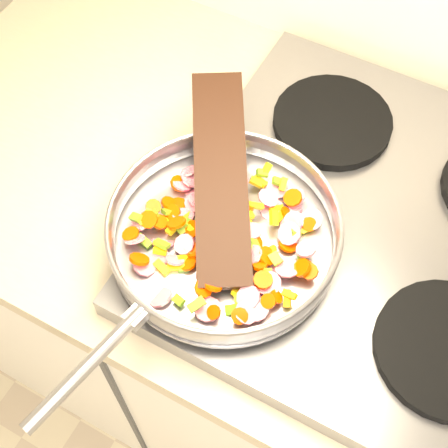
% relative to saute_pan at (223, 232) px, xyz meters
% --- Properties ---
extents(cooktop, '(0.60, 0.60, 0.04)m').
position_rel_saute_pan_xyz_m(cooktop, '(0.19, 0.14, -0.06)').
color(cooktop, '#939399').
rests_on(cooktop, counter_top).
extents(grate_fl, '(0.19, 0.19, 0.02)m').
position_rel_saute_pan_xyz_m(grate_fl, '(0.05, 0.00, -0.04)').
color(grate_fl, black).
rests_on(grate_fl, cooktop).
extents(grate_fr, '(0.19, 0.19, 0.02)m').
position_rel_saute_pan_xyz_m(grate_fr, '(0.33, 0.00, -0.04)').
color(grate_fr, black).
rests_on(grate_fr, cooktop).
extents(grate_bl, '(0.19, 0.19, 0.02)m').
position_rel_saute_pan_xyz_m(grate_bl, '(0.05, 0.28, -0.04)').
color(grate_bl, black).
rests_on(grate_bl, cooktop).
extents(saute_pan, '(0.35, 0.52, 0.05)m').
position_rel_saute_pan_xyz_m(saute_pan, '(0.00, 0.00, 0.00)').
color(saute_pan, '#9E9EA5').
rests_on(saute_pan, grate_fl).
extents(vegetable_heap, '(0.27, 0.27, 0.05)m').
position_rel_saute_pan_xyz_m(vegetable_heap, '(0.00, 0.00, -0.01)').
color(vegetable_heap, '#FF3F00').
rests_on(vegetable_heap, saute_pan).
extents(wooden_spatula, '(0.22, 0.31, 0.08)m').
position_rel_saute_pan_xyz_m(wooden_spatula, '(-0.04, 0.06, 0.03)').
color(wooden_spatula, black).
rests_on(wooden_spatula, saute_pan).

